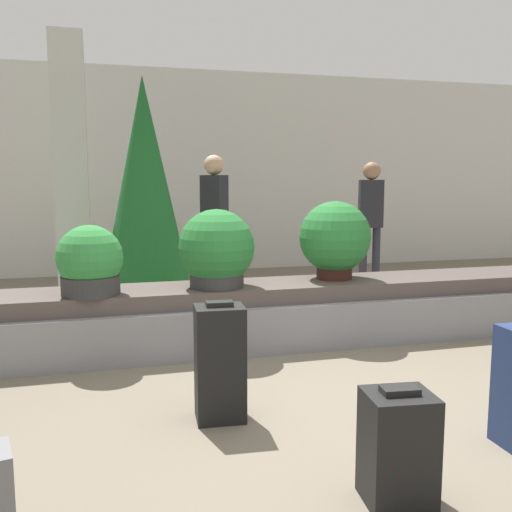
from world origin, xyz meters
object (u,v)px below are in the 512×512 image
at_px(suitcase_1, 398,447).
at_px(traveler_0, 214,211).
at_px(potted_plant_0, 217,251).
at_px(potted_plant_2, 335,239).
at_px(traveler_1, 371,212).
at_px(pillar, 71,170).
at_px(suitcase_2, 220,363).
at_px(potted_plant_1, 90,263).
at_px(decorated_tree, 145,189).

bearing_deg(suitcase_1, traveler_0, 95.13).
bearing_deg(potted_plant_0, traveler_0, 79.35).
relative_size(potted_plant_0, potted_plant_2, 0.93).
height_order(potted_plant_2, traveler_1, traveler_1).
height_order(pillar, suitcase_2, pillar).
height_order(potted_plant_2, traveler_0, traveler_0).
height_order(suitcase_2, potted_plant_1, potted_plant_1).
bearing_deg(decorated_tree, traveler_0, 37.84).
distance_m(pillar, decorated_tree, 1.25).
bearing_deg(suitcase_1, potted_plant_2, 79.36).
relative_size(pillar, potted_plant_2, 4.39).
height_order(pillar, suitcase_1, pillar).
xyz_separation_m(suitcase_2, potted_plant_2, (1.43, 1.59, 0.57)).
height_order(traveler_0, decorated_tree, decorated_tree).
distance_m(traveler_1, decorated_tree, 3.24).
relative_size(potted_plant_2, traveler_1, 0.42).
bearing_deg(potted_plant_2, traveler_0, 108.47).
relative_size(potted_plant_2, traveler_0, 0.41).
height_order(suitcase_2, potted_plant_0, potted_plant_0).
bearing_deg(suitcase_2, potted_plant_2, 52.06).
bearing_deg(suitcase_1, suitcase_2, 124.69).
xyz_separation_m(suitcase_1, traveler_0, (0.11, 4.85, 0.82)).
height_order(potted_plant_1, traveler_0, traveler_0).
bearing_deg(potted_plant_1, traveler_0, 57.69).
relative_size(suitcase_2, potted_plant_1, 1.31).
height_order(pillar, traveler_1, pillar).
bearing_deg(traveler_1, suitcase_1, -99.94).
height_order(pillar, potted_plant_1, pillar).
bearing_deg(suitcase_2, traveler_1, 56.83).
bearing_deg(pillar, suitcase_1, -72.50).
relative_size(suitcase_1, potted_plant_1, 0.97).
bearing_deg(suitcase_2, traveler_0, 83.36).
relative_size(pillar, potted_plant_0, 4.73).
xyz_separation_m(potted_plant_2, traveler_1, (1.49, 2.25, 0.10)).
bearing_deg(potted_plant_2, suitcase_2, -131.96).
distance_m(suitcase_1, traveler_0, 4.92).
relative_size(pillar, potted_plant_1, 5.64).
bearing_deg(traveler_1, pillar, -166.82).
xyz_separation_m(potted_plant_0, potted_plant_2, (1.15, 0.12, 0.06)).
bearing_deg(potted_plant_0, suitcase_1, -82.84).
distance_m(potted_plant_1, traveler_0, 2.78).
bearing_deg(potted_plant_1, suitcase_1, -61.37).
bearing_deg(potted_plant_0, potted_plant_2, 6.05).
distance_m(suitcase_1, potted_plant_2, 2.90).
relative_size(suitcase_1, suitcase_2, 0.74).
xyz_separation_m(suitcase_2, decorated_tree, (-0.20, 3.04, 1.02)).
height_order(suitcase_1, decorated_tree, decorated_tree).
height_order(suitcase_1, potted_plant_1, potted_plant_1).
bearing_deg(traveler_1, potted_plant_2, -108.33).
relative_size(traveler_0, traveler_1, 1.04).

